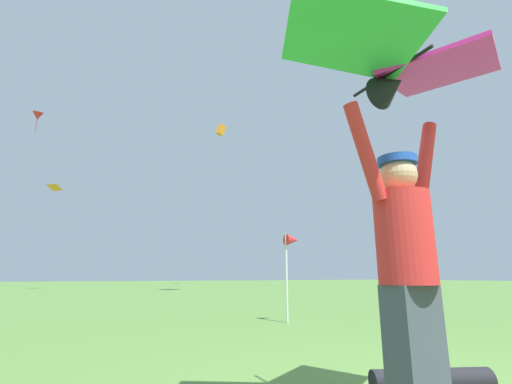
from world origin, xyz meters
TOP-DOWN VIEW (x-y plane):
  - kite_flyer_person at (-0.33, 0.00)m, footprint 0.81×0.36m
  - held_stunt_kite at (-0.33, -0.07)m, footprint 1.82×0.99m
  - distant_kite_red_mid_right at (-7.74, 31.41)m, footprint 0.98×1.11m
  - distant_kite_orange_far_center at (-4.94, 24.12)m, footprint 0.91×0.85m
  - distant_kite_orange_mid_left at (8.14, 30.14)m, footprint 1.04×0.85m
  - spare_kite_bag at (0.38, 0.54)m, footprint 0.94×0.47m
  - marker_flag at (1.50, 4.64)m, footprint 0.30×0.24m

SIDE VIEW (x-z plane):
  - spare_kite_bag at x=0.38m, z-range 0.00..0.18m
  - kite_flyer_person at x=-0.33m, z-range -0.02..1.90m
  - marker_flag at x=1.50m, z-range 0.62..2.31m
  - held_stunt_kite at x=-0.33m, z-range 2.05..2.46m
  - distant_kite_orange_far_center at x=-4.94m, z-range 6.24..6.68m
  - distant_kite_red_mid_right at x=-7.74m, z-range 13.08..15.07m
  - distant_kite_orange_mid_left at x=8.14m, z-range 14.45..15.61m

